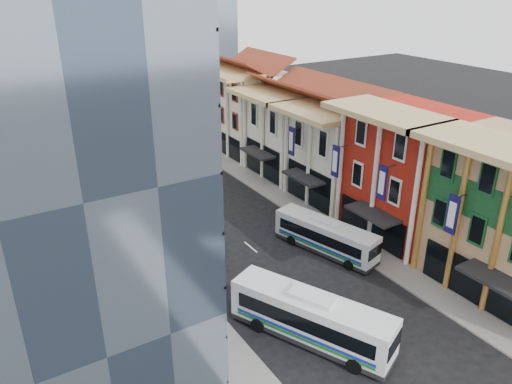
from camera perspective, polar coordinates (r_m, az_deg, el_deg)
sidewalk_right at (r=50.18m, az=7.74°, el=-3.61°), size 3.00×90.00×0.15m
sidewalk_left at (r=42.73m, az=-10.55°, el=-9.12°), size 3.00×90.00×0.15m
shophouse_red at (r=48.11m, az=16.99°, el=2.03°), size 8.00×10.00×12.00m
shophouse_cream_near at (r=54.69m, az=9.57°, el=4.26°), size 8.00×9.00×10.00m
shophouse_cream_mid at (r=61.36m, az=4.09°, el=6.70°), size 8.00×9.00×10.00m
shophouse_cream_far at (r=69.68m, az=-0.97°, el=9.28°), size 8.00×12.00×11.00m
office_tower at (r=32.21m, az=-24.77°, el=7.20°), size 12.00×26.00×30.00m
office_block_far at (r=56.51m, az=-25.91°, el=4.93°), size 10.00×18.00×14.00m
bus_left_near at (r=34.67m, az=6.32°, el=-14.02°), size 7.29×11.55×3.68m
bus_left_far at (r=46.44m, az=-9.32°, el=-3.88°), size 4.16×10.69×3.35m
bus_right at (r=44.87m, az=7.97°, el=-4.95°), size 4.91×10.20×3.19m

